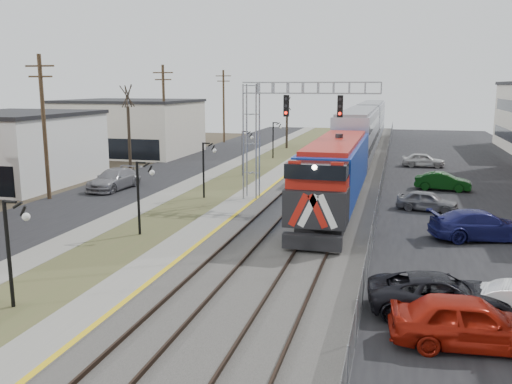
% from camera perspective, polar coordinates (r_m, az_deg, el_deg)
% --- Properties ---
extents(street_west, '(7.00, 120.00, 0.04)m').
position_cam_1_polar(street_west, '(47.95, -11.06, 1.48)').
color(street_west, black).
rests_on(street_west, ground).
extents(sidewalk, '(2.00, 120.00, 0.08)m').
position_cam_1_polar(sidewalk, '(46.19, -6.01, 1.29)').
color(sidewalk, gray).
rests_on(sidewalk, ground).
extents(grass_median, '(4.00, 120.00, 0.06)m').
position_cam_1_polar(grass_median, '(45.23, -2.45, 1.11)').
color(grass_median, '#4C532C').
rests_on(grass_median, ground).
extents(platform, '(2.00, 120.00, 0.24)m').
position_cam_1_polar(platform, '(44.44, 1.25, 1.06)').
color(platform, gray).
rests_on(platform, ground).
extents(ballast_bed, '(8.00, 120.00, 0.20)m').
position_cam_1_polar(ballast_bed, '(43.57, 7.65, 0.73)').
color(ballast_bed, '#595651').
rests_on(ballast_bed, ground).
extents(parking_lot, '(16.00, 120.00, 0.04)m').
position_cam_1_polar(parking_lot, '(43.83, 23.41, -0.14)').
color(parking_lot, black).
rests_on(parking_lot, ground).
extents(platform_edge, '(0.24, 120.00, 0.01)m').
position_cam_1_polar(platform_edge, '(44.22, 2.36, 1.17)').
color(platform_edge, gold).
rests_on(platform_edge, platform).
extents(track_near, '(1.58, 120.00, 0.15)m').
position_cam_1_polar(track_near, '(43.82, 5.06, 1.08)').
color(track_near, '#2D2119').
rests_on(track_near, ballast_bed).
extents(track_far, '(1.58, 120.00, 0.15)m').
position_cam_1_polar(track_far, '(43.39, 9.63, 0.87)').
color(track_far, '#2D2119').
rests_on(track_far, ballast_bed).
extents(train, '(3.00, 63.05, 5.33)m').
position_cam_1_polar(train, '(57.52, 11.04, 5.94)').
color(train, '#1436A6').
rests_on(train, ground).
extents(signal_gantry, '(9.00, 1.07, 8.15)m').
position_cam_1_polar(signal_gantry, '(36.50, 2.12, 7.50)').
color(signal_gantry, gray).
rests_on(signal_gantry, ground).
extents(lampposts, '(0.14, 62.14, 4.00)m').
position_cam_1_polar(lampposts, '(29.59, -12.03, -0.61)').
color(lampposts, black).
rests_on(lampposts, ground).
extents(utility_poles, '(0.28, 80.28, 10.00)m').
position_cam_1_polar(utility_poles, '(40.34, -21.39, 6.26)').
color(utility_poles, '#4C3823').
rests_on(utility_poles, ground).
extents(fence, '(0.04, 120.00, 1.60)m').
position_cam_1_polar(fence, '(43.16, 13.22, 1.38)').
color(fence, gray).
rests_on(fence, ground).
extents(bare_trees, '(12.30, 42.30, 5.95)m').
position_cam_1_polar(bare_trees, '(51.59, -10.46, 5.18)').
color(bare_trees, '#382D23').
rests_on(bare_trees, ground).
extents(car_lot_a, '(4.91, 2.32, 1.62)m').
position_cam_1_polar(car_lot_a, '(18.12, 21.55, -12.71)').
color(car_lot_a, '#9F1A0C').
rests_on(car_lot_a, ground).
extents(car_lot_c, '(5.27, 2.86, 1.40)m').
position_cam_1_polar(car_lot_c, '(20.25, 18.93, -10.32)').
color(car_lot_c, black).
rests_on(car_lot_c, ground).
extents(car_lot_d, '(5.66, 3.46, 1.53)m').
position_cam_1_polar(car_lot_d, '(30.40, 22.62, -3.31)').
color(car_lot_d, navy).
rests_on(car_lot_d, ground).
extents(car_lot_e, '(4.02, 2.28, 1.29)m').
position_cam_1_polar(car_lot_e, '(36.19, 17.59, -0.95)').
color(car_lot_e, slate).
rests_on(car_lot_e, ground).
extents(car_lot_f, '(4.26, 1.91, 1.36)m').
position_cam_1_polar(car_lot_f, '(43.65, 19.08, 1.01)').
color(car_lot_f, '#0B380E').
rests_on(car_lot_f, ground).
extents(car_street_b, '(2.58, 5.53, 1.56)m').
position_cam_1_polar(car_street_b, '(43.06, -14.72, 1.26)').
color(car_street_b, gray).
rests_on(car_street_b, ground).
extents(car_lot_g, '(4.12, 1.75, 1.39)m').
position_cam_1_polar(car_lot_g, '(55.64, 17.20, 3.21)').
color(car_lot_g, silver).
rests_on(car_lot_g, ground).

